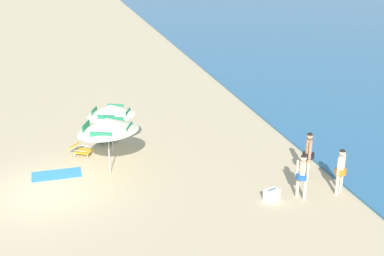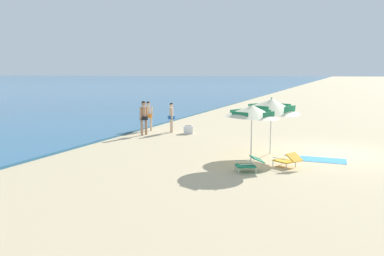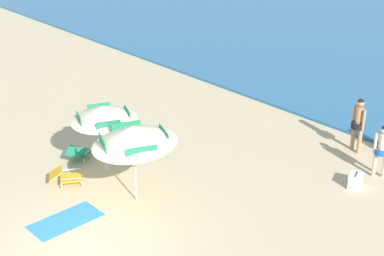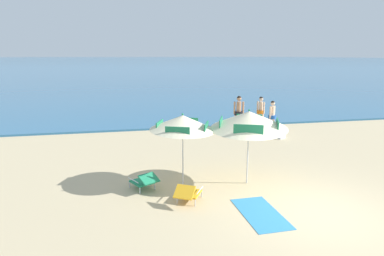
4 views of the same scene
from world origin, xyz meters
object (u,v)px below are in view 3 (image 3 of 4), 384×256
Objects in this scene: beach_umbrella_striped_second at (134,135)px; person_standing_near_shore at (382,148)px; lounge_chair_beside_umbrella at (79,152)px; beach_towel at (66,221)px; cooler_box at (356,181)px; beach_umbrella_striped_main at (103,113)px; lounge_chair_under_umbrella at (66,176)px; person_standing_beside at (359,121)px.

beach_umbrella_striped_second is 7.07m from person_standing_near_shore.
beach_towel is (2.64, -2.06, -0.27)m from lounge_chair_beside_umbrella.
person_standing_near_shore is 0.89× the size of beach_towel.
cooler_box reaches higher than beach_towel.
lounge_chair_beside_umbrella is at bearing -143.56° from cooler_box.
beach_umbrella_striped_main is 1.62× the size of person_standing_near_shore.
lounge_chair_under_umbrella is 0.64× the size of person_standing_near_shore.
beach_umbrella_striped_main is 2.06m from lounge_chair_under_umbrella.
beach_umbrella_striped_second reaches higher than beach_umbrella_striped_main.
person_standing_beside is (4.11, 6.57, -0.84)m from beach_umbrella_striped_main.
lounge_chair_under_umbrella is at bearing -118.22° from person_standing_beside.
cooler_box is at bearing -56.38° from person_standing_beside.
beach_umbrella_striped_main is 2.56× the size of lounge_chair_beside_umbrella.
person_standing_beside reaches higher than person_standing_near_shore.
lounge_chair_beside_umbrella reaches higher than beach_towel.
beach_umbrella_striped_main is at bearing 10.81° from lounge_chair_beside_umbrella.
cooler_box is at bearing 60.39° from beach_towel.
beach_umbrella_striped_main reaches higher than cooler_box.
beach_umbrella_striped_main reaches higher than beach_towel.
beach_umbrella_striped_main is at bearing 169.63° from beach_umbrella_striped_second.
beach_umbrella_striped_main is at bearing -122.02° from person_standing_beside.
beach_towel is at bearing -37.96° from lounge_chair_beside_umbrella.
person_standing_beside is 9.29m from beach_towel.
beach_umbrella_striped_second is at bearing -121.15° from person_standing_near_shore.
beach_umbrella_striped_main reaches higher than person_standing_beside.
person_standing_near_shore is at bearing -33.73° from person_standing_beside.
person_standing_near_shore is 1.25m from cooler_box.
lounge_chair_beside_umbrella is 0.63× the size of person_standing_near_shore.
person_standing_beside is 2.48m from cooler_box.
person_standing_near_shore reaches higher than lounge_chair_beside_umbrella.
person_standing_near_shore is (3.62, 5.99, -1.01)m from beach_umbrella_striped_second.
lounge_chair_under_umbrella is (-1.99, -0.95, -1.66)m from beach_umbrella_striped_second.
beach_umbrella_striped_main is 7.80m from person_standing_beside.
beach_umbrella_striped_second is 2.92× the size of lounge_chair_under_umbrella.
beach_towel is at bearing -116.88° from person_standing_near_shore.
lounge_chair_beside_umbrella is at bearing 142.04° from beach_towel.
lounge_chair_under_umbrella is 1.89m from beach_towel.
lounge_chair_beside_umbrella is at bearing 177.67° from beach_umbrella_striped_second.
person_standing_beside is at bearing 57.98° from beach_umbrella_striped_main.
lounge_chair_beside_umbrella is at bearing -138.60° from person_standing_near_shore.
beach_umbrella_striped_second is 2.97× the size of lounge_chair_beside_umbrella.
person_standing_beside is 2.99× the size of cooler_box.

